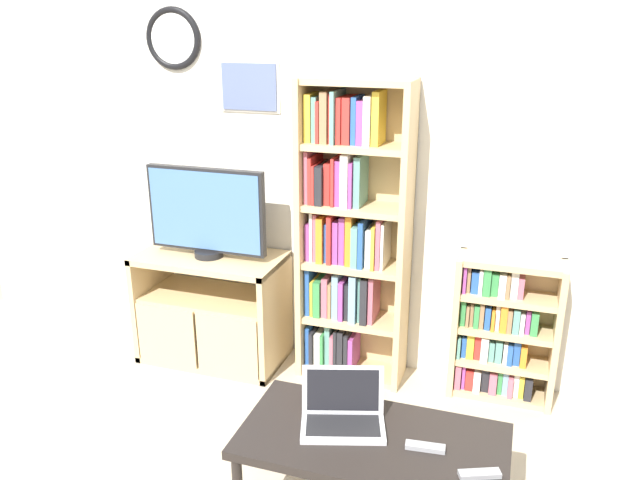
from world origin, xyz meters
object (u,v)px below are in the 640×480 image
object	(u,v)px
remote_far_from_laptop	(480,474)
remote_near_laptop	(425,447)
coffee_table	(372,447)
laptop	(343,411)
television	(206,213)
bookshelf_short	(501,330)
bookshelf_tall	(349,235)
tv_stand	(211,308)

from	to	relation	value
remote_far_from_laptop	remote_near_laptop	bearing A→B (deg)	44.27
coffee_table	laptop	size ratio (longest dim) A/B	2.69
television	coffee_table	size ratio (longest dim) A/B	0.69
television	bookshelf_short	world-z (taller)	television
television	remote_far_from_laptop	world-z (taller)	television
bookshelf_tall	remote_near_laptop	bearing A→B (deg)	-61.21
television	remote_far_from_laptop	bearing A→B (deg)	-34.17
coffee_table	remote_far_from_laptop	world-z (taller)	remote_far_from_laptop
tv_stand	coffee_table	distance (m)	1.73
bookshelf_tall	remote_far_from_laptop	xyz separation A→B (m)	(0.90, -1.34, -0.43)
bookshelf_short	remote_far_from_laptop	distance (m)	1.36
television	bookshelf_short	size ratio (longest dim) A/B	0.89
coffee_table	remote_far_from_laptop	distance (m)	0.46
bookshelf_short	laptop	world-z (taller)	bookshelf_short
remote_near_laptop	bookshelf_short	bearing A→B (deg)	163.79
bookshelf_tall	remote_near_laptop	world-z (taller)	bookshelf_tall
tv_stand	remote_far_from_laptop	size ratio (longest dim) A/B	5.57
laptop	bookshelf_short	bearing A→B (deg)	46.32
tv_stand	bookshelf_tall	size ratio (longest dim) A/B	0.51
tv_stand	television	bearing A→B (deg)	26.23
remote_near_laptop	remote_far_from_laptop	xyz separation A→B (m)	(0.22, -0.09, 0.00)
television	laptop	size ratio (longest dim) A/B	1.85
laptop	remote_near_laptop	distance (m)	0.37
remote_near_laptop	remote_far_from_laptop	size ratio (longest dim) A/B	0.99
bookshelf_short	laptop	bearing A→B (deg)	-116.45
remote_far_from_laptop	bookshelf_tall	bearing A→B (deg)	11.42
television	coffee_table	distance (m)	1.82
tv_stand	remote_near_laptop	xyz separation A→B (m)	(1.55, -1.11, 0.12)
bookshelf_short	remote_near_laptop	size ratio (longest dim) A/B	5.25
remote_near_laptop	laptop	bearing A→B (deg)	-105.31
remote_far_from_laptop	bookshelf_short	bearing A→B (deg)	-23.10
television	bookshelf_tall	world-z (taller)	bookshelf_tall
bookshelf_tall	remote_far_from_laptop	distance (m)	1.67
television	bookshelf_short	distance (m)	1.88
bookshelf_tall	bookshelf_short	world-z (taller)	bookshelf_tall
coffee_table	television	bearing A→B (deg)	140.35
television	remote_near_laptop	world-z (taller)	television
television	remote_near_laptop	xyz separation A→B (m)	(1.55, -1.11, -0.53)
laptop	remote_far_from_laptop	bearing A→B (deg)	-32.08
bookshelf_tall	laptop	size ratio (longest dim) A/B	4.40
bookshelf_short	coffee_table	xyz separation A→B (m)	(-0.45, -1.26, 0.00)
coffee_table	laptop	xyz separation A→B (m)	(-0.15, 0.05, 0.11)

